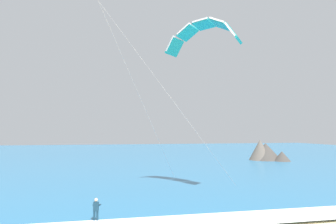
{
  "coord_description": "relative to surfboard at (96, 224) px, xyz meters",
  "views": [
    {
      "loc": [
        2.34,
        -8.06,
        6.14
      ],
      "look_at": [
        7.13,
        14.44,
        7.6
      ],
      "focal_mm": 32.33,
      "sensor_mm": 36.0,
      "label": 1
    }
  ],
  "objects": [
    {
      "name": "kitesurfer",
      "position": [
        0.0,
        0.02,
        0.91
      ],
      "size": [
        0.58,
        0.58,
        1.69
      ],
      "color": "#143347",
      "rests_on": "ground"
    },
    {
      "name": "kite_primary",
      "position": [
        10.21,
        8.03,
        16.22
      ],
      "size": [
        13.37,
        11.32,
        16.32
      ],
      "color": "teal"
    },
    {
      "name": "sea",
      "position": [
        -1.91,
        57.52,
        0.07
      ],
      "size": [
        200.0,
        120.0,
        0.2
      ],
      "primitive_type": "cube",
      "color": "teal",
      "rests_on": "ground"
    },
    {
      "name": "surfboard",
      "position": [
        0.0,
        0.0,
        0.0
      ],
      "size": [
        0.68,
        1.46,
        0.09
      ],
      "color": "white",
      "rests_on": "ground"
    },
    {
      "name": "headland_right",
      "position": [
        33.1,
        36.11,
        1.86
      ],
      "size": [
        7.28,
        8.2,
        4.41
      ],
      "color": "#47423D",
      "rests_on": "ground"
    }
  ]
}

